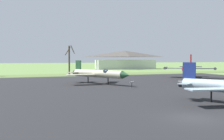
{
  "coord_description": "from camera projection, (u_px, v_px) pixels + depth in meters",
  "views": [
    {
      "loc": [
        -12.77,
        -15.97,
        4.47
      ],
      "look_at": [
        2.74,
        24.05,
        2.7
      ],
      "focal_mm": 42.15,
      "sensor_mm": 36.0,
      "label": 1
    }
  ],
  "objects": [
    {
      "name": "info_placard_rear_left",
      "position": [
        132.0,
        84.0,
        40.82
      ],
      "size": [
        0.62,
        0.42,
        1.04
      ],
      "color": "black",
      "rests_on": "ground"
    },
    {
      "name": "visitor_building",
      "position": [
        125.0,
        60.0,
        121.23
      ],
      "size": [
        29.18,
        16.51,
        8.42
      ],
      "color": "beige",
      "rests_on": "ground"
    },
    {
      "name": "grass_verge_strip",
      "position": [
        60.0,
        75.0,
        72.87
      ],
      "size": [
        146.23,
        12.0,
        0.06
      ],
      "primitive_type": "cube",
      "color": "#556C35",
      "rests_on": "ground"
    },
    {
      "name": "asphalt_apron",
      "position": [
        106.0,
        90.0,
        37.52
      ],
      "size": [
        86.23,
        63.87,
        0.05
      ],
      "primitive_type": "cube",
      "color": "black",
      "rests_on": "ground"
    },
    {
      "name": "jet_fighter_rear_left",
      "position": [
        99.0,
        73.0,
        46.65
      ],
      "size": [
        10.09,
        12.96,
        4.25
      ],
      "color": "#B7B293",
      "rests_on": "ground"
    },
    {
      "name": "bare_tree_center",
      "position": [
        69.0,
        58.0,
        76.52
      ],
      "size": [
        2.97,
        2.96,
        8.5
      ],
      "color": "#42382D",
      "rests_on": "ground"
    },
    {
      "name": "jet_fighter_front_left",
      "position": [
        189.0,
        68.0,
        60.33
      ],
      "size": [
        14.05,
        15.12,
        5.66
      ],
      "color": "#565B60",
      "rests_on": "ground"
    },
    {
      "name": "ground_plane",
      "position": [
        194.0,
        119.0,
        19.67
      ],
      "size": [
        600.0,
        600.0,
        0.0
      ],
      "primitive_type": "plane",
      "color": "#607F42"
    }
  ]
}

